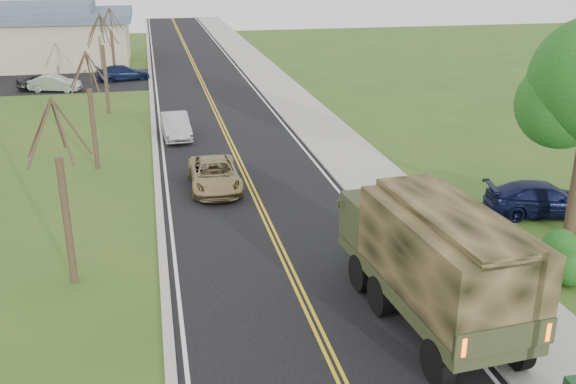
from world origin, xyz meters
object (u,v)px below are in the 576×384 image
object	(u,v)px
military_truck	(433,255)
sedan_silver	(176,126)
suv_champagne	(215,174)
pickup_navy	(543,199)

from	to	relation	value
military_truck	sedan_silver	bearing A→B (deg)	101.50
suv_champagne	military_truck	bearing A→B (deg)	-68.53
suv_champagne	pickup_navy	size ratio (longest dim) A/B	1.02
pickup_navy	suv_champagne	bearing A→B (deg)	76.95
sedan_silver	pickup_navy	size ratio (longest dim) A/B	0.91
suv_champagne	sedan_silver	world-z (taller)	sedan_silver
military_truck	suv_champagne	bearing A→B (deg)	106.67
suv_champagne	sedan_silver	bearing A→B (deg)	98.65
military_truck	pickup_navy	world-z (taller)	military_truck
military_truck	sedan_silver	distance (m)	22.42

